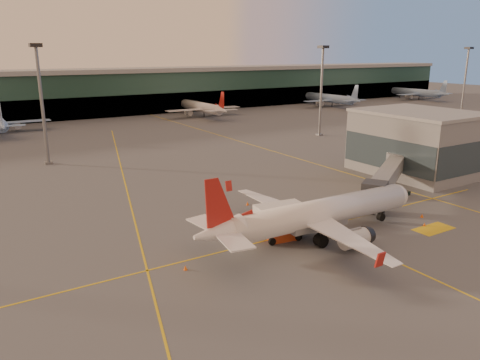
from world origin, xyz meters
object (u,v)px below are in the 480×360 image
gpu_cart (347,208)px  catering_truck (279,220)px  main_airplane (315,215)px  pushback_tug (377,191)px

gpu_cart → catering_truck: bearing=-162.9°
main_airplane → pushback_tug: main_airplane is taller
gpu_cart → main_airplane: bearing=-148.7°
main_airplane → gpu_cart: (11.52, 5.78, -2.87)m
catering_truck → pushback_tug: size_ratio=1.68×
main_airplane → pushback_tug: size_ratio=8.74×
main_airplane → gpu_cart: main_airplane is taller
main_airplane → catering_truck: 4.73m
main_airplane → pushback_tug: 23.56m
main_airplane → pushback_tug: (21.64, 8.96, -2.55)m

